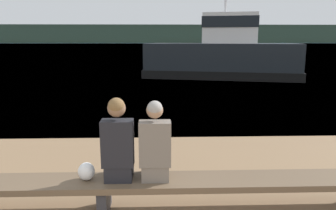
% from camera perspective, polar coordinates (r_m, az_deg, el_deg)
% --- Properties ---
extents(water_surface, '(240.00, 240.00, 0.00)m').
position_cam_1_polar(water_surface, '(127.06, -2.27, 10.49)').
color(water_surface, teal).
rests_on(water_surface, ground).
extents(far_shoreline, '(600.00, 12.00, 9.45)m').
position_cam_1_polar(far_shoreline, '(181.88, -2.19, 12.28)').
color(far_shoreline, '#2D3D2D').
rests_on(far_shoreline, ground).
extents(bench_main, '(7.39, 0.53, 0.42)m').
position_cam_1_polar(bench_main, '(4.33, -11.13, -13.57)').
color(bench_main, brown).
rests_on(bench_main, ground).
extents(person_left, '(0.39, 0.41, 1.06)m').
position_cam_1_polar(person_left, '(4.11, -8.72, -6.74)').
color(person_left, black).
rests_on(person_left, bench_main).
extents(person_right, '(0.39, 0.40, 1.02)m').
position_cam_1_polar(person_right, '(4.09, -2.27, -7.16)').
color(person_right, '#70665B').
rests_on(person_right, bench_main).
extents(shopping_bag, '(0.21, 0.20, 0.23)m').
position_cam_1_polar(shopping_bag, '(4.31, -14.03, -11.15)').
color(shopping_bag, white).
rests_on(shopping_bag, bench_main).
extents(tugboat_red, '(9.11, 5.39, 6.95)m').
position_cam_1_polar(tugboat_red, '(19.07, 9.55, 8.24)').
color(tugboat_red, black).
rests_on(tugboat_red, water_surface).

